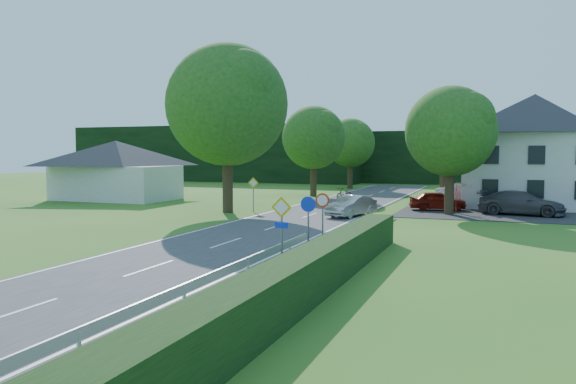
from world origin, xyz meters
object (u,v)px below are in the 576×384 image
at_px(streetlight, 446,148).
at_px(motorcycle, 344,194).
at_px(parasol, 456,197).
at_px(moving_car, 351,206).
at_px(parked_car_silver_b, 541,201).
at_px(parked_car_red, 438,201).
at_px(parked_car_silver_a, 469,194).
at_px(parked_car_grey, 521,203).

distance_m(streetlight, motorcycle, 11.17).
distance_m(streetlight, parasol, 3.48).
height_order(moving_car, motorcycle, moving_car).
height_order(moving_car, parked_car_silver_b, moving_car).
height_order(moving_car, parked_car_red, moving_car).
bearing_deg(moving_car, parked_car_silver_a, 79.16).
xyz_separation_m(parked_car_silver_a, parked_car_silver_b, (5.04, -3.13, -0.19)).
height_order(parked_car_red, parasol, parasol).
bearing_deg(moving_car, parked_car_silver_b, 55.19).
xyz_separation_m(parked_car_red, parasol, (1.31, -0.96, 0.39)).
distance_m(parked_car_grey, parked_car_silver_b, 4.07).
bearing_deg(parked_car_red, streetlight, -144.23).
distance_m(moving_car, parked_car_silver_a, 13.59).
distance_m(moving_car, parasol, 7.95).
bearing_deg(parked_car_silver_b, parked_car_silver_a, 33.99).
bearing_deg(parked_car_silver_b, motorcycle, 56.53).
xyz_separation_m(moving_car, parked_car_red, (4.81, 6.02, -0.00)).
bearing_deg(streetlight, motorcycle, 147.52).
bearing_deg(parked_car_silver_b, parasol, 98.85).
height_order(streetlight, parked_car_red, streetlight).
bearing_deg(motorcycle, moving_car, -52.55).
distance_m(motorcycle, parked_car_red, 9.77).
distance_m(streetlight, moving_car, 8.59).
height_order(moving_car, parked_car_silver_a, parked_car_silver_a).
height_order(parked_car_red, parked_car_grey, parked_car_grey).
xyz_separation_m(streetlight, motorcycle, (-8.84, 5.63, -3.87)).
height_order(motorcycle, parked_car_silver_b, parked_car_silver_b).
bearing_deg(parked_car_silver_b, parked_car_red, 87.06).
height_order(streetlight, parked_car_silver_b, streetlight).
relative_size(moving_car, parked_car_grey, 0.75).
relative_size(parked_car_silver_a, parked_car_silver_b, 1.09).
xyz_separation_m(moving_car, parked_car_silver_b, (11.72, 8.71, -0.03)).
xyz_separation_m(streetlight, parasol, (0.75, -0.50, -3.36)).
bearing_deg(parked_car_silver_b, moving_car, 102.41).
bearing_deg(parked_car_grey, parked_car_silver_a, 37.32).
distance_m(parked_car_red, parasol, 1.67).
xyz_separation_m(parked_car_silver_a, parked_car_grey, (3.64, -6.95, -0.05)).
height_order(parked_car_grey, parked_car_silver_b, parked_car_grey).
bearing_deg(parked_car_silver_a, parked_car_silver_b, -114.41).
height_order(parked_car_grey, parasol, parasol).
height_order(streetlight, parked_car_grey, streetlight).
distance_m(moving_car, parked_car_grey, 11.41).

